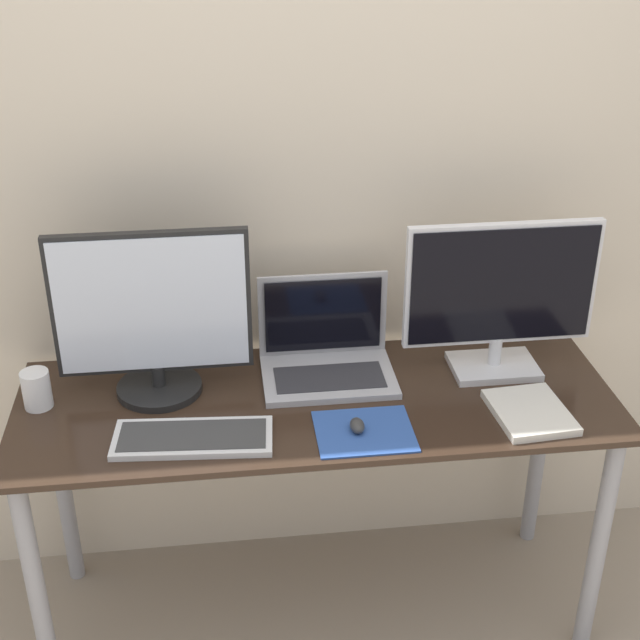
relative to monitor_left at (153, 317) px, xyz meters
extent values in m
cube|color=beige|center=(0.41, 0.26, 0.27)|extent=(7.00, 0.05, 2.50)
cube|color=#332319|center=(0.41, -0.09, -0.23)|extent=(1.59, 0.58, 0.02)
cylinder|color=#99999E|center=(-0.33, -0.33, -0.61)|extent=(0.05, 0.05, 0.74)
cylinder|color=#99999E|center=(1.15, -0.33, -0.61)|extent=(0.05, 0.05, 0.74)
cylinder|color=#99999E|center=(-0.33, 0.14, -0.61)|extent=(0.05, 0.05, 0.74)
cylinder|color=#99999E|center=(1.15, 0.14, -0.61)|extent=(0.05, 0.05, 0.74)
cylinder|color=black|center=(0.00, 0.00, -0.21)|extent=(0.23, 0.23, 0.02)
cylinder|color=black|center=(0.00, 0.00, -0.17)|extent=(0.04, 0.04, 0.06)
cube|color=black|center=(0.00, 0.00, 0.04)|extent=(0.51, 0.02, 0.39)
cube|color=silver|center=(0.00, -0.01, 0.04)|extent=(0.48, 0.01, 0.37)
cube|color=silver|center=(0.92, 0.00, -0.21)|extent=(0.24, 0.17, 0.02)
cylinder|color=silver|center=(0.92, 0.00, -0.16)|extent=(0.04, 0.04, 0.08)
cube|color=silver|center=(0.92, 0.00, 0.04)|extent=(0.52, 0.02, 0.35)
cube|color=black|center=(0.92, -0.01, 0.04)|extent=(0.50, 0.01, 0.32)
cube|color=#ADADB2|center=(0.46, 0.00, -0.21)|extent=(0.36, 0.25, 0.02)
cube|color=#2D2D33|center=(0.46, -0.02, -0.20)|extent=(0.30, 0.14, 0.00)
cube|color=#ADADB2|center=(0.46, 0.13, -0.08)|extent=(0.36, 0.01, 0.24)
cube|color=black|center=(0.46, 0.12, -0.08)|extent=(0.32, 0.01, 0.21)
cube|color=silver|center=(0.09, -0.24, -0.21)|extent=(0.40, 0.19, 0.02)
cube|color=#383838|center=(0.09, -0.24, -0.21)|extent=(0.37, 0.15, 0.00)
cube|color=#2D519E|center=(0.51, -0.26, -0.22)|extent=(0.24, 0.20, 0.00)
ellipsoid|color=#333333|center=(0.50, -0.26, -0.20)|extent=(0.04, 0.06, 0.03)
cube|color=silver|center=(0.95, -0.24, -0.21)|extent=(0.20, 0.24, 0.02)
cube|color=white|center=(0.95, -0.24, -0.21)|extent=(0.19, 0.23, 0.02)
cylinder|color=white|center=(-0.31, -0.04, -0.17)|extent=(0.07, 0.07, 0.10)
camera|label=1|loc=(0.18, -2.07, 1.05)|focal=50.00mm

